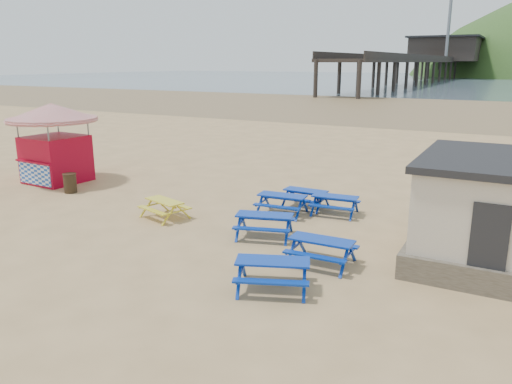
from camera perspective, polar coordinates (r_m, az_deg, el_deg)
The scene contains 13 objects.
ground at distance 18.30m, azimuth -4.40°, elevation -3.79°, with size 400.00×400.00×0.00m, color tan.
wet_sand at distance 70.50m, azimuth 20.51°, elevation 9.04°, with size 400.00×400.00×0.00m, color olive.
sea at distance 184.96m, azimuth 25.61°, elevation 11.46°, with size 400.00×400.00×0.00m, color #465764.
picnic_table_blue_a at distance 19.47m, azimuth 3.01°, elevation -1.42°, with size 1.98×1.65×0.78m.
picnic_table_blue_b at distance 20.45m, azimuth 5.68°, elevation -0.76°, with size 1.77×1.44×0.73m.
picnic_table_blue_c at distance 19.68m, azimuth 9.00°, elevation -1.48°, with size 1.88×1.57×0.74m.
picnic_table_blue_d at distance 16.94m, azimuth 0.98°, elevation -3.85°, with size 2.26×2.01×0.80m.
picnic_table_blue_e at distance 13.19m, azimuth 1.91°, elevation -9.39°, with size 2.35×2.14×0.80m.
picnic_table_blue_f at distance 14.82m, azimuth 7.50°, elevation -6.78°, with size 1.88×1.53×0.78m.
picnic_table_yellow at distance 19.29m, azimuth -10.39°, elevation -1.92°, with size 1.99×1.78×0.70m.
ice_cream_kiosk at distance 26.31m, azimuth -22.12°, elevation 6.28°, with size 4.56×4.56×3.87m.
litter_bin at distance 24.16m, azimuth -20.48°, elevation 0.98°, with size 0.61×0.61×0.89m.
pier at distance 194.79m, azimuth 20.51°, elevation 13.66°, with size 24.00×220.00×39.29m.
Camera 1 is at (9.36, -14.63, 5.77)m, focal length 35.00 mm.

